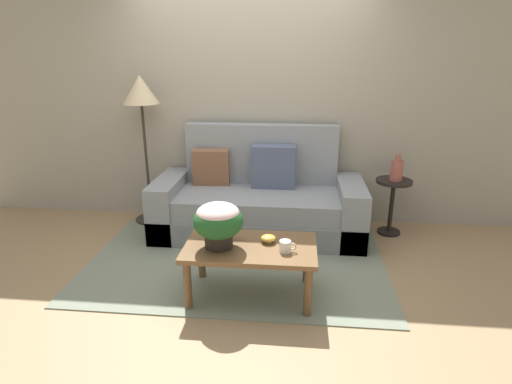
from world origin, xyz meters
TOP-DOWN VIEW (x-y plane):
  - ground_plane at (0.00, 0.00)m, footprint 14.00×14.00m
  - wall_back at (0.00, 1.25)m, footprint 6.40×0.12m
  - area_rug at (0.00, 0.07)m, footprint 2.68×1.74m
  - couch at (0.13, 0.78)m, footprint 2.14×0.87m
  - coffee_table at (0.19, -0.45)m, footprint 1.00×0.58m
  - side_table at (1.52, 0.88)m, footprint 0.36×0.36m
  - floor_lamp at (-1.11, 0.96)m, footprint 0.37×0.37m
  - potted_plant at (-0.05, -0.50)m, footprint 0.37×0.37m
  - coffee_mug at (0.46, -0.53)m, footprint 0.13×0.09m
  - snack_bowl at (0.32, -0.38)m, footprint 0.12×0.12m
  - table_vase at (1.53, 0.86)m, footprint 0.12×0.12m

SIDE VIEW (x-z plane):
  - ground_plane at x=0.00m, z-range 0.00..0.00m
  - area_rug at x=0.00m, z-range 0.00..0.01m
  - couch at x=0.13m, z-range -0.22..0.88m
  - coffee_table at x=0.19m, z-range 0.15..0.59m
  - side_table at x=1.52m, z-range 0.11..0.70m
  - snack_bowl at x=0.32m, z-range 0.44..0.50m
  - coffee_mug at x=0.46m, z-range 0.44..0.52m
  - potted_plant at x=-0.05m, z-range 0.47..0.82m
  - table_vase at x=1.53m, z-range 0.57..0.83m
  - floor_lamp at x=-1.11m, z-range 0.52..2.13m
  - wall_back at x=0.00m, z-range 0.00..2.78m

